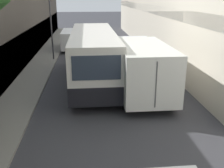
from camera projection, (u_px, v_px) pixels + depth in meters
name	position (u px, v px, depth m)	size (l,w,h in m)	color
ground_plane	(111.00, 96.00, 14.04)	(150.00, 150.00, 0.00)	#38383D
sidewalk_left	(20.00, 98.00, 13.59)	(2.03, 60.00, 0.11)	gray
bus	(94.00, 56.00, 15.86)	(2.57, 9.89, 3.09)	silver
box_truck	(139.00, 64.00, 14.31)	(2.50, 7.54, 2.78)	silver
panel_van	(72.00, 39.00, 25.82)	(1.91, 4.64, 1.83)	silver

